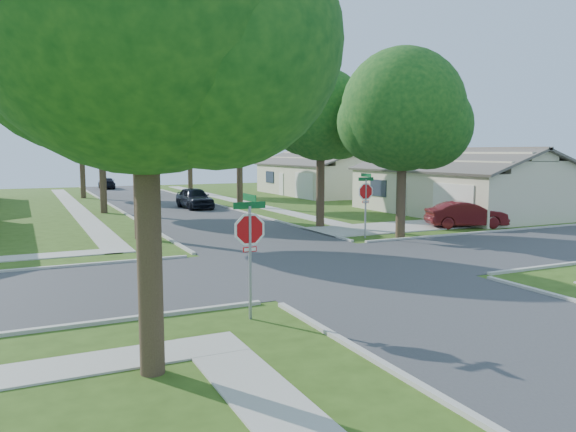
# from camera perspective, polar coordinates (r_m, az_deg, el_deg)

# --- Properties ---
(ground) EXTENTS (100.00, 100.00, 0.00)m
(ground) POSITION_cam_1_polar(r_m,az_deg,el_deg) (19.69, 3.87, -5.06)
(ground) COLOR #2E4813
(ground) RESTS_ON ground
(road_ns) EXTENTS (7.00, 100.00, 0.02)m
(road_ns) POSITION_cam_1_polar(r_m,az_deg,el_deg) (19.69, 3.87, -5.04)
(road_ns) COLOR #333335
(road_ns) RESTS_ON ground
(sidewalk_ne) EXTENTS (1.20, 40.00, 0.04)m
(sidewalk_ne) POSITION_cam_1_polar(r_m,az_deg,el_deg) (45.72, -5.46, 1.59)
(sidewalk_ne) COLOR #9E9B91
(sidewalk_ne) RESTS_ON ground
(sidewalk_nw) EXTENTS (1.20, 40.00, 0.04)m
(sidewalk_nw) POSITION_cam_1_polar(r_m,az_deg,el_deg) (43.12, -20.88, 0.89)
(sidewalk_nw) COLOR #9E9B91
(sidewalk_nw) RESTS_ON ground
(driveway) EXTENTS (8.80, 3.60, 0.05)m
(driveway) POSITION_cam_1_polar(r_m,az_deg,el_deg) (29.81, 10.45, -1.14)
(driveway) COLOR #9E9B91
(driveway) RESTS_ON ground
(stop_sign_sw) EXTENTS (1.05, 0.80, 2.98)m
(stop_sign_sw) POSITION_cam_1_polar(r_m,az_deg,el_deg) (13.15, -3.91, -1.89)
(stop_sign_sw) COLOR gray
(stop_sign_sw) RESTS_ON ground
(stop_sign_ne) EXTENTS (1.05, 0.80, 2.98)m
(stop_sign_ne) POSITION_cam_1_polar(r_m,az_deg,el_deg) (25.83, 7.90, 2.21)
(stop_sign_ne) COLOR gray
(stop_sign_ne) RESTS_ON ground
(tree_e_near) EXTENTS (4.97, 4.80, 8.28)m
(tree_e_near) POSITION_cam_1_polar(r_m,az_deg,el_deg) (29.52, 3.43, 9.82)
(tree_e_near) COLOR #38281C
(tree_e_near) RESTS_ON ground
(tree_e_mid) EXTENTS (5.59, 5.40, 9.21)m
(tree_e_mid) POSITION_cam_1_polar(r_m,az_deg,el_deg) (40.46, -4.91, 9.78)
(tree_e_mid) COLOR #38281C
(tree_e_mid) RESTS_ON ground
(tree_e_far) EXTENTS (5.17, 5.00, 8.72)m
(tree_e_far) POSITION_cam_1_polar(r_m,az_deg,el_deg) (52.80, -9.94, 8.65)
(tree_e_far) COLOR #38281C
(tree_e_far) RESTS_ON ground
(tree_w_near) EXTENTS (5.38, 5.20, 8.97)m
(tree_w_near) POSITION_cam_1_polar(r_m,az_deg,el_deg) (26.34, -15.11, 11.03)
(tree_w_near) COLOR #38281C
(tree_w_near) RESTS_ON ground
(tree_w_mid) EXTENTS (5.80, 5.60, 9.56)m
(tree_w_mid) POSITION_cam_1_polar(r_m,az_deg,el_deg) (38.20, -18.44, 10.02)
(tree_w_mid) COLOR #38281C
(tree_w_mid) RESTS_ON ground
(tree_w_far) EXTENTS (4.76, 4.60, 8.04)m
(tree_w_far) POSITION_cam_1_polar(r_m,az_deg,el_deg) (51.06, -20.24, 7.89)
(tree_w_far) COLOR #38281C
(tree_w_far) RESTS_ON ground
(tree_sw_corner) EXTENTS (6.21, 6.00, 9.55)m
(tree_sw_corner) POSITION_cam_1_polar(r_m,az_deg,el_deg) (10.28, -14.20, 19.31)
(tree_sw_corner) COLOR #38281C
(tree_sw_corner) RESTS_ON ground
(tree_ne_corner) EXTENTS (5.80, 5.60, 8.66)m
(tree_ne_corner) POSITION_cam_1_polar(r_m,az_deg,el_deg) (26.36, 11.69, 9.98)
(tree_ne_corner) COLOR #38281C
(tree_ne_corner) RESTS_ON ground
(house_ne_near) EXTENTS (8.42, 13.60, 4.23)m
(house_ne_near) POSITION_cam_1_polar(r_m,az_deg,el_deg) (37.78, 17.00, 2.56)
(house_ne_near) COLOR #C2B899
(house_ne_near) RESTS_ON ground
(house_ne_far) EXTENTS (8.42, 13.60, 4.23)m
(house_ne_far) POSITION_cam_1_polar(r_m,az_deg,el_deg) (52.46, 3.61, 3.88)
(house_ne_far) COLOR #C2B899
(house_ne_far) RESTS_ON ground
(car_driveway) EXTENTS (4.34, 2.78, 1.35)m
(car_driveway) POSITION_cam_1_polar(r_m,az_deg,el_deg) (30.79, 17.66, 0.13)
(car_driveway) COLOR #4B0F12
(car_driveway) RESTS_ON ground
(car_curb_east) EXTENTS (1.90, 4.41, 1.48)m
(car_curb_east) POSITION_cam_1_polar(r_m,az_deg,el_deg) (39.79, -9.47, 1.83)
(car_curb_east) COLOR black
(car_curb_east) RESTS_ON ground
(car_curb_west) EXTENTS (2.01, 4.21, 1.18)m
(car_curb_west) POSITION_cam_1_polar(r_m,az_deg,el_deg) (63.16, -17.94, 3.19)
(car_curb_west) COLOR black
(car_curb_west) RESTS_ON ground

